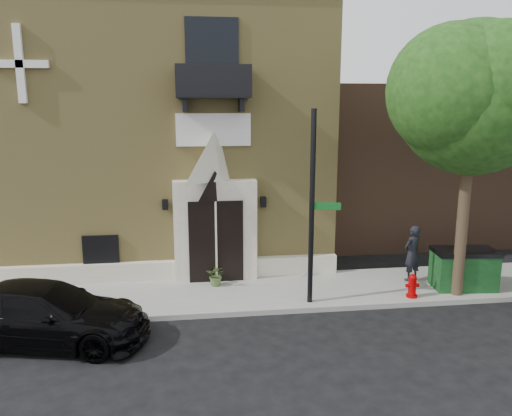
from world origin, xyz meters
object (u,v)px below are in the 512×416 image
(street_sign, at_px, (313,208))
(pedestrian_near, at_px, (412,253))
(dumpster, at_px, (464,268))
(fire_hydrant, at_px, (412,286))
(black_sedan, at_px, (45,314))

(street_sign, height_order, pedestrian_near, street_sign)
(dumpster, bearing_deg, pedestrian_near, 153.59)
(fire_hydrant, xyz_separation_m, pedestrian_near, (0.58, 1.35, 0.55))
(fire_hydrant, bearing_deg, pedestrian_near, 66.83)
(street_sign, height_order, dumpster, street_sign)
(dumpster, relative_size, pedestrian_near, 1.09)
(pedestrian_near, bearing_deg, dumpster, 121.31)
(black_sedan, height_order, fire_hydrant, black_sedan)
(black_sedan, xyz_separation_m, fire_hydrant, (9.88, 1.24, -0.23))
(street_sign, xyz_separation_m, pedestrian_near, (3.59, 1.29, -1.83))
(black_sedan, relative_size, dumpster, 2.56)
(black_sedan, bearing_deg, fire_hydrant, -70.70)
(dumpster, bearing_deg, black_sedan, -165.14)
(dumpster, height_order, pedestrian_near, pedestrian_near)
(black_sedan, distance_m, pedestrian_near, 10.78)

